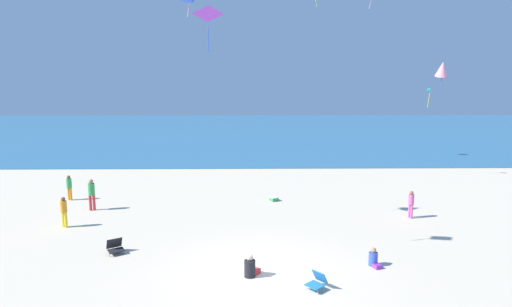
{
  "coord_description": "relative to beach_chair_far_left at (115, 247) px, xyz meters",
  "views": [
    {
      "loc": [
        -0.29,
        -13.49,
        6.47
      ],
      "look_at": [
        0.0,
        5.45,
        3.39
      ],
      "focal_mm": 29.2,
      "sensor_mm": 36.0,
      "label": 1
    }
  ],
  "objects": [
    {
      "name": "ground_plane",
      "position": [
        5.57,
        7.93,
        -0.26
      ],
      "size": [
        120.0,
        120.0,
        0.0
      ],
      "primitive_type": "plane",
      "color": "beige"
    },
    {
      "name": "ocean_water",
      "position": [
        5.57,
        46.66,
        -0.23
      ],
      "size": [
        120.0,
        60.0,
        0.05
      ],
      "primitive_type": "cube",
      "color": "teal",
      "rests_on": "ground_plane"
    },
    {
      "name": "beach_chair_far_left",
      "position": [
        0.0,
        0.0,
        0.0
      ],
      "size": [
        0.81,
        0.81,
        0.58
      ],
      "rotation": [
        0.0,
        0.0,
        5.27
      ],
      "color": "black",
      "rests_on": "ground_plane"
    },
    {
      "name": "beach_chair_mid_beach",
      "position": [
        7.44,
        -3.05,
        0.02
      ],
      "size": [
        0.8,
        0.79,
        0.59
      ],
      "rotation": [
        0.0,
        0.0,
        3.87
      ],
      "color": "#2370B2",
      "rests_on": "ground_plane"
    },
    {
      "name": "cooler_box",
      "position": [
        6.65,
        7.41,
        -0.14
      ],
      "size": [
        0.56,
        0.58,
        0.22
      ],
      "rotation": [
        0.0,
        0.0,
        2.07
      ],
      "color": "#339956",
      "rests_on": "ground_plane"
    },
    {
      "name": "person_0",
      "position": [
        -5.04,
        7.73,
        0.58
      ],
      "size": [
        0.37,
        0.37,
        1.45
      ],
      "rotation": [
        0.0,
        0.0,
        1.19
      ],
      "color": "orange",
      "rests_on": "ground_plane"
    },
    {
      "name": "person_1",
      "position": [
        9.78,
        -1.34,
        -0.0
      ],
      "size": [
        0.46,
        0.61,
        0.68
      ],
      "rotation": [
        0.0,
        0.0,
        5.06
      ],
      "color": "blue",
      "rests_on": "ground_plane"
    },
    {
      "name": "person_2",
      "position": [
        13.24,
        4.18,
        0.54
      ],
      "size": [
        0.35,
        0.35,
        1.38
      ],
      "rotation": [
        0.0,
        0.0,
        3.49
      ],
      "color": "#D8599E",
      "rests_on": "ground_plane"
    },
    {
      "name": "person_3",
      "position": [
        -3.3,
        3.06,
        0.58
      ],
      "size": [
        0.37,
        0.37,
        1.44
      ],
      "rotation": [
        0.0,
        0.0,
        1.2
      ],
      "color": "yellow",
      "rests_on": "ground_plane"
    },
    {
      "name": "person_4",
      "position": [
        5.3,
        -2.1,
        0.04
      ],
      "size": [
        0.66,
        0.72,
        0.81
      ],
      "rotation": [
        0.0,
        0.0,
        0.93
      ],
      "color": "black",
      "rests_on": "ground_plane"
    },
    {
      "name": "person_5",
      "position": [
        -3.02,
        5.73,
        0.71
      ],
      "size": [
        0.38,
        0.38,
        1.67
      ],
      "rotation": [
        0.0,
        0.0,
        4.87
      ],
      "color": "red",
      "rests_on": "ground_plane"
    },
    {
      "name": "kite_purple",
      "position": [
        3.83,
        -0.6,
        8.73
      ],
      "size": [
        0.9,
        0.77,
        1.62
      ],
      "rotation": [
        0.0,
        0.0,
        3.36
      ],
      "color": "purple"
    },
    {
      "name": "kite_pink",
      "position": [
        15.21,
        6.12,
        7.07
      ],
      "size": [
        0.65,
        0.81,
        1.35
      ],
      "rotation": [
        0.0,
        0.0,
        6.25
      ],
      "color": "pink"
    },
    {
      "name": "kite_teal",
      "position": [
        17.74,
        13.42,
        5.95
      ],
      "size": [
        0.41,
        0.34,
        1.39
      ],
      "rotation": [
        0.0,
        0.0,
        0.1
      ],
      "color": "#1EADAD"
    }
  ]
}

